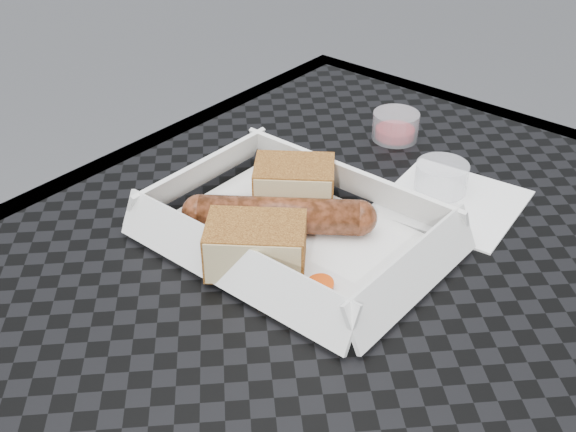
% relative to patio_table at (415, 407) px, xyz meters
% --- Properties ---
extents(patio_table, '(0.80, 0.80, 0.74)m').
position_rel_patio_table_xyz_m(patio_table, '(0.00, 0.00, 0.00)').
color(patio_table, black).
rests_on(patio_table, ground).
extents(food_tray, '(0.22, 0.15, 0.00)m').
position_rel_patio_table_xyz_m(food_tray, '(-0.15, 0.03, 0.08)').
color(food_tray, white).
rests_on(food_tray, patio_table).
extents(bratwurst, '(0.14, 0.11, 0.03)m').
position_rel_patio_table_xyz_m(bratwurst, '(-0.17, 0.03, 0.10)').
color(bratwurst, brown).
rests_on(bratwurst, food_tray).
extents(bread_near, '(0.09, 0.08, 0.04)m').
position_rel_patio_table_xyz_m(bread_near, '(-0.18, 0.07, 0.10)').
color(bread_near, '#935E24').
rests_on(bread_near, food_tray).
extents(bread_far, '(0.10, 0.09, 0.04)m').
position_rel_patio_table_xyz_m(bread_far, '(-0.15, -0.02, 0.10)').
color(bread_far, '#935E24').
rests_on(bread_far, food_tray).
extents(veg_garnish, '(0.03, 0.03, 0.00)m').
position_rel_patio_table_xyz_m(veg_garnish, '(-0.09, -0.02, 0.08)').
color(veg_garnish, '#DC4309').
rests_on(veg_garnish, food_tray).
extents(napkin, '(0.13, 0.13, 0.00)m').
position_rel_patio_table_xyz_m(napkin, '(-0.07, 0.17, 0.08)').
color(napkin, white).
rests_on(napkin, patio_table).
extents(condiment_cup_sauce, '(0.05, 0.05, 0.03)m').
position_rel_patio_table_xyz_m(condiment_cup_sauce, '(-0.19, 0.25, 0.09)').
color(condiment_cup_sauce, maroon).
rests_on(condiment_cup_sauce, patio_table).
extents(condiment_cup_empty, '(0.05, 0.05, 0.03)m').
position_rel_patio_table_xyz_m(condiment_cup_empty, '(-0.09, 0.18, 0.09)').
color(condiment_cup_empty, silver).
rests_on(condiment_cup_empty, patio_table).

